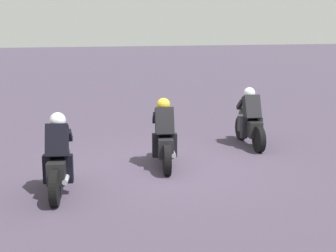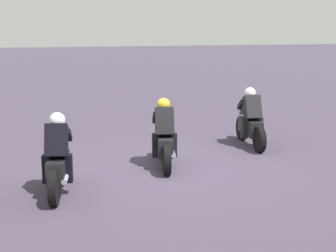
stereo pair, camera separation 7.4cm
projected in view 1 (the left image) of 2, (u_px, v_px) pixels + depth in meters
name	position (u px, v px, depth m)	size (l,w,h in m)	color
ground_plane	(166.00, 167.00, 11.19)	(120.00, 120.00, 0.00)	#42384A
rider_lane_a	(250.00, 122.00, 13.02)	(2.04, 0.56, 1.51)	black
rider_lane_b	(164.00, 139.00, 11.14)	(2.03, 0.61, 1.51)	black
rider_lane_c	(59.00, 161.00, 9.35)	(2.03, 0.61, 1.51)	black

